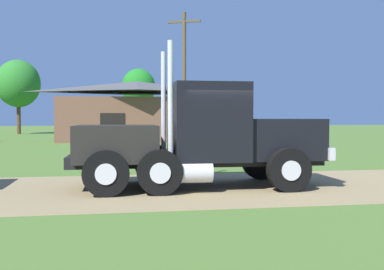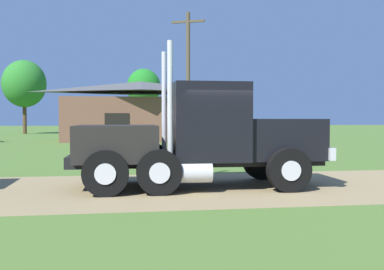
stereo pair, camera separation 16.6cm
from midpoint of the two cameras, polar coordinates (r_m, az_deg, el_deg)
The scene contains 7 objects.
ground_plane at distance 11.96m, azimuth 4.19°, elevation -6.62°, with size 200.00×200.00×0.00m, color #4E6E2B.
dirt_track at distance 11.96m, azimuth 4.19°, elevation -6.60°, with size 120.00×5.74×0.01m, color #927C53.
truck_foreground_white at distance 11.80m, azimuth 0.70°, elevation -0.44°, with size 6.73×2.74×3.70m.
shed_building at distance 36.23m, azimuth -7.23°, elevation 2.92°, with size 12.84×6.25×4.80m.
utility_pole_far at distance 29.14m, azimuth -1.17°, elevation 7.62°, with size 2.08×0.99×8.68m.
tree_left at distance 55.31m, azimuth -21.46°, elevation 6.14°, with size 4.96×4.96×8.55m.
tree_mid at distance 53.83m, azimuth -6.95°, elevation 6.06°, with size 4.03×4.03×7.74m.
Camera 1 is at (-2.89, -11.47, 1.83)m, focal length 41.62 mm.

